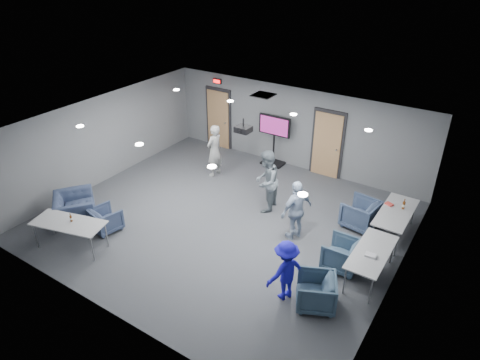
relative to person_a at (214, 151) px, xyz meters
The scene contains 29 objects.
floor 2.83m from the person_a, 48.54° to the right, with size 9.00×9.00×0.00m, color #3C3F44.
ceiling 3.27m from the person_a, 48.54° to the right, with size 9.00×9.00×0.00m, color white.
wall_back 2.71m from the person_a, 47.83° to the left, with size 9.00×0.02×2.70m, color slate.
wall_front 6.30m from the person_a, 73.46° to the right, with size 9.00×0.02×2.70m, color slate.
wall_left 3.42m from the person_a, 143.24° to the right, with size 0.02×8.00×2.70m, color slate.
wall_right 6.63m from the person_a, 17.85° to the right, with size 0.02×8.00×2.70m, color slate.
door_left 2.29m from the person_a, 122.11° to the left, with size 1.06×0.17×2.24m.
door_right 3.56m from the person_a, 32.84° to the left, with size 1.06×0.17×2.24m.
exit_sign 2.77m from the person_a, 122.39° to the left, with size 0.32×0.08×0.16m.
hvac_diffuser 2.37m from the person_a, 31.02° to the left, with size 0.60×0.60×0.03m, color black.
downlights 3.26m from the person_a, 48.54° to the right, with size 6.18×3.78×0.02m.
person_a is the anchor object (origin of this frame).
person_b 2.59m from the person_a, 20.68° to the right, with size 0.87×0.68×1.79m, color slate.
person_c 4.07m from the person_a, 24.00° to the right, with size 0.95×0.39×1.61m, color #9CAEC8.
person_d 5.81m from the person_a, 39.34° to the right, with size 0.90×0.52×1.39m, color #1E1BB1.
chair_right_a 4.95m from the person_a, ahead, with size 0.82×0.85×0.77m, color #384661.
chair_right_b 5.59m from the person_a, 22.56° to the right, with size 0.77×0.80×0.72m, color #3B5166.
chair_right_c 6.27m from the person_a, 34.75° to the right, with size 0.77×0.79×0.72m, color #394F62.
chair_front_a 4.12m from the person_a, 97.76° to the right, with size 0.68×0.70×0.64m, color #384561.
chair_front_b 4.51m from the person_a, 110.89° to the right, with size 1.14×1.00×0.74m, color #343F5A.
table_right_a 5.80m from the person_a, ahead, with size 0.74×1.79×0.73m.
table_right_b 6.17m from the person_a, 20.27° to the right, with size 0.72×1.72×0.73m.
table_front_left 5.07m from the person_a, 97.76° to the right, with size 1.91×1.17×0.73m.
bottle_front 4.99m from the person_a, 97.50° to the right, with size 0.06×0.06×0.22m.
bottle_right 5.89m from the person_a, ahead, with size 0.08×0.08×0.29m.
snack_box 5.55m from the person_a, ahead, with size 0.19×0.13×0.04m, color #CF3D33.
wrapper 6.26m from the person_a, 21.75° to the right, with size 0.23×0.16×0.05m, color silver.
tv_stand 2.10m from the person_a, 55.10° to the left, with size 1.12×0.53×1.72m.
projector 2.71m from the person_a, 33.11° to the right, with size 0.39×0.38×0.37m.
Camera 1 is at (5.62, -7.87, 6.55)m, focal length 32.00 mm.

